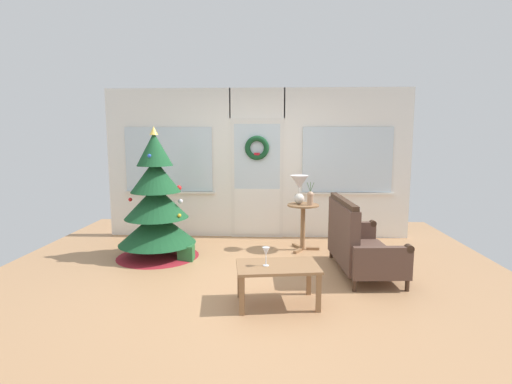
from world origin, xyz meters
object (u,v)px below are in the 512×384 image
object	(u,v)px
settee_sofa	(357,244)
flower_vase	(310,197)
side_table	(303,218)
christmas_tree	(156,208)
table_lamp	(299,186)
wine_glass	(266,252)
coffee_table	(278,271)
gift_box	(186,253)

from	to	relation	value
settee_sofa	flower_vase	xyz separation A→B (m)	(-0.52, 0.93, 0.46)
side_table	flower_vase	bearing A→B (deg)	-30.96
christmas_tree	flower_vase	xyz separation A→B (m)	(2.24, 0.38, 0.12)
table_lamp	side_table	bearing A→B (deg)	-33.69
flower_vase	wine_glass	bearing A→B (deg)	-107.59
christmas_tree	side_table	bearing A→B (deg)	11.52
coffee_table	wine_glass	size ratio (longest dim) A/B	4.62
side_table	wine_glass	bearing A→B (deg)	-104.49
christmas_tree	side_table	size ratio (longest dim) A/B	2.64
table_lamp	christmas_tree	bearing A→B (deg)	-167.11
settee_sofa	wine_glass	bearing A→B (deg)	-137.82
side_table	wine_glass	xyz separation A→B (m)	(-0.52, -2.03, 0.06)
flower_vase	settee_sofa	bearing A→B (deg)	-60.79
christmas_tree	wine_glass	bearing A→B (deg)	-44.71
christmas_tree	coffee_table	size ratio (longest dim) A/B	2.08
flower_vase	side_table	bearing A→B (deg)	149.04
christmas_tree	settee_sofa	bearing A→B (deg)	-11.42
table_lamp	coffee_table	bearing A→B (deg)	-99.59
side_table	wine_glass	world-z (taller)	side_table
settee_sofa	table_lamp	size ratio (longest dim) A/B	3.20
side_table	wine_glass	distance (m)	2.10
side_table	flower_vase	world-z (taller)	flower_vase
table_lamp	gift_box	world-z (taller)	table_lamp
christmas_tree	coffee_table	distance (m)	2.36
settee_sofa	coffee_table	bearing A→B (deg)	-135.46
table_lamp	flower_vase	size ratio (longest dim) A/B	1.26
flower_vase	coffee_table	distance (m)	2.06
christmas_tree	gift_box	size ratio (longest dim) A/B	8.81
side_table	table_lamp	world-z (taller)	table_lamp
settee_sofa	gift_box	bearing A→B (deg)	170.25
coffee_table	settee_sofa	bearing A→B (deg)	44.54
wine_glass	coffee_table	bearing A→B (deg)	13.29
coffee_table	wine_glass	bearing A→B (deg)	-166.71
gift_box	christmas_tree	bearing A→B (deg)	160.45
settee_sofa	coffee_table	size ratio (longest dim) A/B	1.56
coffee_table	wine_glass	xyz separation A→B (m)	(-0.12, -0.03, 0.21)
settee_sofa	wine_glass	xyz separation A→B (m)	(-1.15, -1.04, 0.19)
gift_box	table_lamp	bearing A→B (deg)	21.41
christmas_tree	wine_glass	world-z (taller)	christmas_tree
table_lamp	flower_vase	bearing A→B (deg)	-32.01
flower_vase	gift_box	size ratio (longest dim) A/B	1.64
christmas_tree	table_lamp	world-z (taller)	christmas_tree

